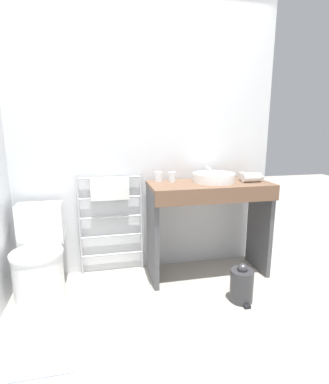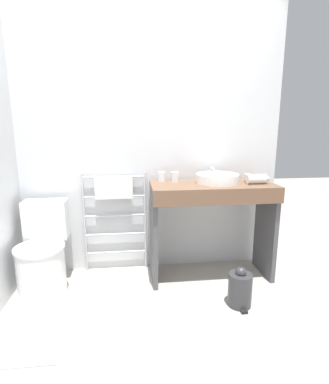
# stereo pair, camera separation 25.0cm
# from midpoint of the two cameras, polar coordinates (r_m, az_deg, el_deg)

# --- Properties ---
(ground_plane) EXTENTS (12.00, 12.00, 0.00)m
(ground_plane) POSITION_cam_midpoint_polar(r_m,az_deg,el_deg) (2.08, 3.16, -29.66)
(ground_plane) COLOR #A8A399
(wall_back) EXTENTS (2.57, 0.12, 2.57)m
(wall_back) POSITION_cam_midpoint_polar(r_m,az_deg,el_deg) (2.88, -1.11, 10.30)
(wall_back) COLOR silver
(wall_back) RESTS_ON ground_plane
(toilet) EXTENTS (0.40, 0.56, 0.76)m
(toilet) POSITION_cam_midpoint_polar(r_m,az_deg,el_deg) (2.75, -19.76, -11.51)
(toilet) COLOR white
(toilet) RESTS_ON ground_plane
(towel_radiator) EXTENTS (0.61, 0.06, 0.97)m
(towel_radiator) POSITION_cam_midpoint_polar(r_m,az_deg,el_deg) (2.84, -7.06, -1.98)
(towel_radiator) COLOR silver
(towel_radiator) RESTS_ON ground_plane
(vanity_counter) EXTENTS (1.10, 0.49, 0.89)m
(vanity_counter) POSITION_cam_midpoint_polar(r_m,az_deg,el_deg) (2.77, 11.61, -4.11)
(vanity_counter) COLOR brown
(vanity_counter) RESTS_ON ground_plane
(sink_basin) EXTENTS (0.38, 0.38, 0.08)m
(sink_basin) POSITION_cam_midpoint_polar(r_m,az_deg,el_deg) (2.75, 12.60, 2.57)
(sink_basin) COLOR white
(sink_basin) RESTS_ON vanity_counter
(faucet) EXTENTS (0.02, 0.10, 0.12)m
(faucet) POSITION_cam_midpoint_polar(r_m,az_deg,el_deg) (2.90, 11.55, 3.82)
(faucet) COLOR silver
(faucet) RESTS_ON vanity_counter
(cup_near_wall) EXTENTS (0.07, 0.07, 0.09)m
(cup_near_wall) POSITION_cam_midpoint_polar(r_m,az_deg,el_deg) (2.75, 2.05, 2.94)
(cup_near_wall) COLOR white
(cup_near_wall) RESTS_ON vanity_counter
(cup_near_edge) EXTENTS (0.07, 0.07, 0.09)m
(cup_near_edge) POSITION_cam_midpoint_polar(r_m,az_deg,el_deg) (2.73, 4.62, 2.85)
(cup_near_edge) COLOR white
(cup_near_edge) RESTS_ON vanity_counter
(hair_dryer) EXTENTS (0.22, 0.18, 0.09)m
(hair_dryer) POSITION_cam_midpoint_polar(r_m,az_deg,el_deg) (2.82, 19.66, 2.38)
(hair_dryer) COLOR white
(hair_dryer) RESTS_ON vanity_counter
(trash_bin) EXTENTS (0.19, 0.22, 0.33)m
(trash_bin) POSITION_cam_midpoint_polar(r_m,az_deg,el_deg) (2.57, 17.04, -17.28)
(trash_bin) COLOR #333335
(trash_bin) RESTS_ON ground_plane
(bath_mat) EXTENTS (0.56, 0.36, 0.01)m
(bath_mat) POSITION_cam_midpoint_polar(r_m,az_deg,el_deg) (2.30, -22.43, -25.70)
(bath_mat) COLOR #B2BCCC
(bath_mat) RESTS_ON ground_plane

